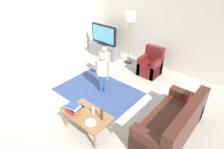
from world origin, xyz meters
TOP-DOWN VIEW (x-y plane):
  - ground at (0.00, 0.00)m, footprint 7.80×7.80m
  - wall_back at (0.00, 3.00)m, footprint 6.00×0.12m
  - wall_left at (-3.00, 0.00)m, footprint 0.12×6.00m
  - area_rug at (-0.40, 0.47)m, footprint 2.20×1.60m
  - tv_stand at (-1.83, 2.30)m, footprint 1.20×0.44m
  - tv at (-1.83, 2.28)m, footprint 1.10×0.28m
  - couch at (1.86, 0.37)m, footprint 0.80×1.80m
  - armchair at (0.20, 2.26)m, footprint 0.60×0.60m
  - floor_lamp at (-0.82, 2.45)m, footprint 0.36×0.36m
  - child_near_tv at (-0.69, 1.07)m, footprint 0.33×0.22m
  - child_center at (-0.30, 0.57)m, footprint 0.35×0.23m
  - coffee_table at (0.41, -0.67)m, footprint 1.00×0.60m
  - book_stack at (0.12, -0.78)m, footprint 0.30×0.24m
  - bottle at (0.73, -0.57)m, footprint 0.06×0.06m
  - tv_remote at (0.11, -0.57)m, footprint 0.17×0.06m
  - soda_can at (0.46, -0.55)m, footprint 0.07×0.07m
  - plate at (0.63, -0.79)m, footprint 0.22×0.22m

SIDE VIEW (x-z plane):
  - ground at x=0.00m, z-range 0.00..0.00m
  - area_rug at x=-0.40m, z-range 0.00..0.01m
  - tv_stand at x=-1.83m, z-range -0.01..0.49m
  - couch at x=1.86m, z-range -0.14..0.72m
  - armchair at x=0.20m, z-range -0.15..0.75m
  - coffee_table at x=0.41m, z-range 0.16..0.58m
  - plate at x=0.63m, z-range 0.42..0.44m
  - tv_remote at x=0.11m, z-range 0.42..0.44m
  - soda_can at x=0.46m, z-range 0.42..0.54m
  - book_stack at x=0.12m, z-range 0.42..0.62m
  - bottle at x=0.73m, z-range 0.40..0.69m
  - child_near_tv at x=-0.69m, z-range 0.11..1.19m
  - child_center at x=-0.30m, z-range 0.12..1.26m
  - tv at x=-1.83m, z-range 0.49..1.20m
  - wall_back at x=0.00m, z-range 0.00..2.70m
  - wall_left at x=-3.00m, z-range 0.00..2.70m
  - floor_lamp at x=-0.82m, z-range 0.65..2.43m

